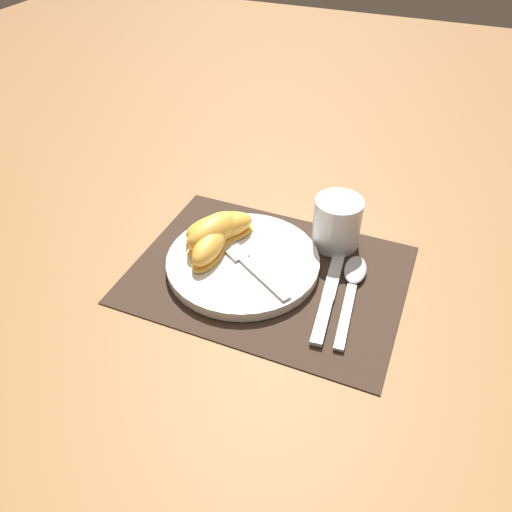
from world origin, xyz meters
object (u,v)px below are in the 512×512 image
juice_glass (337,225)px  citrus_wedge_1 (213,233)px  citrus_wedge_0 (220,228)px  citrus_wedge_2 (210,246)px  spoon (353,281)px  plate (242,263)px  fork (246,261)px  knife (329,292)px

juice_glass → citrus_wedge_1: size_ratio=0.70×
citrus_wedge_0 → citrus_wedge_2: (0.01, -0.05, -0.00)m
spoon → citrus_wedge_0: citrus_wedge_0 is taller
plate → fork: 0.01m
plate → juice_glass: (0.12, 0.11, 0.03)m
plate → citrus_wedge_0: 0.07m
spoon → citrus_wedge_0: bearing=177.7°
spoon → fork: 0.16m
juice_glass → plate: bearing=-136.1°
fork → citrus_wedge_2: bearing=-177.2°
fork → citrus_wedge_1: size_ratio=1.35×
knife → spoon: spoon is taller
knife → fork: bearing=179.9°
plate → knife: 0.14m
spoon → fork: bearing=-168.2°
spoon → citrus_wedge_0: size_ratio=1.59×
fork → citrus_wedge_2: (-0.06, -0.00, 0.01)m
fork → citrus_wedge_0: 0.08m
citrus_wedge_1 → plate: bearing=-18.8°
plate → citrus_wedge_1: size_ratio=2.00×
plate → fork: size_ratio=1.48×
knife → citrus_wedge_0: citrus_wedge_0 is taller
plate → citrus_wedge_2: bearing=-171.1°
knife → citrus_wedge_2: size_ratio=2.10×
plate → spoon: plate is taller
juice_glass → fork: 0.16m
spoon → fork: size_ratio=1.21×
citrus_wedge_0 → citrus_wedge_1: 0.02m
plate → spoon: size_ratio=1.22×
juice_glass → citrus_wedge_0: 0.19m
plate → juice_glass: bearing=43.9°
juice_glass → spoon: (0.05, -0.08, -0.03)m
citrus_wedge_2 → fork: bearing=2.8°
citrus_wedge_2 → citrus_wedge_0: bearing=96.8°
fork → citrus_wedge_2: size_ratio=1.54×
plate → citrus_wedge_2: 0.06m
juice_glass → citrus_wedge_0: bearing=-156.6°
plate → citrus_wedge_1: bearing=161.2°
spoon → knife: bearing=-128.1°
fork → citrus_wedge_1: bearing=159.4°
citrus_wedge_0 → citrus_wedge_2: bearing=-83.2°
fork → plate: bearing=147.6°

